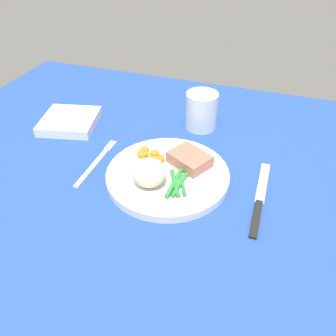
# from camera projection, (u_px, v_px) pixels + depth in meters

# --- Properties ---
(dining_table) EXTENTS (1.20, 0.90, 0.02)m
(dining_table) POSITION_uv_depth(u_px,v_px,m) (169.00, 179.00, 0.67)
(dining_table) COLOR #234793
(dining_table) RESTS_ON ground
(dinner_plate) EXTENTS (0.24, 0.24, 0.02)m
(dinner_plate) POSITION_uv_depth(u_px,v_px,m) (168.00, 175.00, 0.65)
(dinner_plate) COLOR white
(dinner_plate) RESTS_ON dining_table
(meat_portion) EXTENTS (0.10, 0.09, 0.02)m
(meat_portion) POSITION_uv_depth(u_px,v_px,m) (190.00, 159.00, 0.66)
(meat_portion) COLOR #A86B56
(meat_portion) RESTS_ON dinner_plate
(mashed_potatoes) EXTENTS (0.06, 0.06, 0.05)m
(mashed_potatoes) POSITION_uv_depth(u_px,v_px,m) (149.00, 173.00, 0.61)
(mashed_potatoes) COLOR beige
(mashed_potatoes) RESTS_ON dinner_plate
(carrot_slices) EXTENTS (0.06, 0.04, 0.01)m
(carrot_slices) POSITION_uv_depth(u_px,v_px,m) (151.00, 156.00, 0.68)
(carrot_slices) COLOR orange
(carrot_slices) RESTS_ON dinner_plate
(green_beans) EXTENTS (0.05, 0.11, 0.01)m
(green_beans) POSITION_uv_depth(u_px,v_px,m) (179.00, 181.00, 0.62)
(green_beans) COLOR #2D8C38
(green_beans) RESTS_ON dinner_plate
(fork) EXTENTS (0.01, 0.17, 0.00)m
(fork) POSITION_uv_depth(u_px,v_px,m) (96.00, 163.00, 0.70)
(fork) COLOR silver
(fork) RESTS_ON dining_table
(knife) EXTENTS (0.02, 0.20, 0.01)m
(knife) POSITION_uv_depth(u_px,v_px,m) (260.00, 199.00, 0.61)
(knife) COLOR black
(knife) RESTS_ON dining_table
(water_glass) EXTENTS (0.08, 0.08, 0.09)m
(water_glass) POSITION_uv_depth(u_px,v_px,m) (201.00, 113.00, 0.79)
(water_glass) COLOR silver
(water_glass) RESTS_ON dining_table
(napkin) EXTENTS (0.15, 0.15, 0.02)m
(napkin) POSITION_uv_depth(u_px,v_px,m) (70.00, 121.00, 0.81)
(napkin) COLOR white
(napkin) RESTS_ON dining_table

